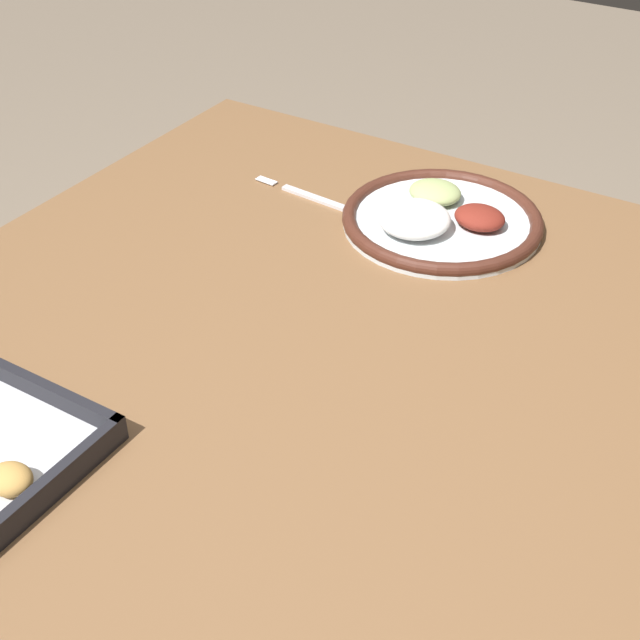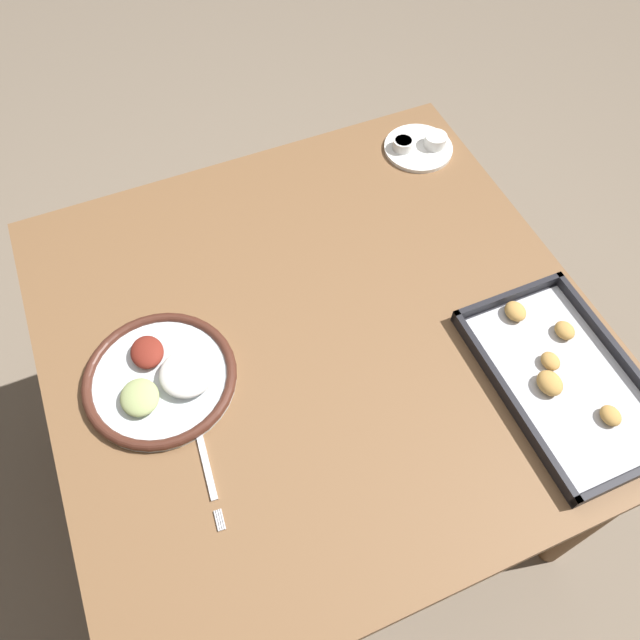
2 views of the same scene
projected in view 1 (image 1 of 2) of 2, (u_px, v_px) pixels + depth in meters
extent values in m
cube|color=brown|center=(317.00, 349.00, 1.09)|extent=(1.06, 1.08, 0.03)
cylinder|color=brown|center=(244.00, 294.00, 1.85)|extent=(0.06, 0.06, 0.74)
cylinder|color=silver|center=(442.00, 222.00, 1.29)|extent=(0.29, 0.29, 0.01)
torus|color=#472319|center=(442.00, 219.00, 1.29)|extent=(0.29, 0.29, 0.02)
ellipsoid|color=white|center=(414.00, 219.00, 1.25)|extent=(0.10, 0.10, 0.04)
ellipsoid|color=maroon|center=(480.00, 217.00, 1.26)|extent=(0.07, 0.06, 0.03)
ellipsoid|color=#9EAD6B|center=(435.00, 192.00, 1.32)|extent=(0.08, 0.07, 0.03)
cube|color=silver|center=(327.00, 202.00, 1.35)|extent=(0.16, 0.03, 0.00)
cylinder|color=silver|center=(269.00, 179.00, 1.41)|extent=(0.04, 0.01, 0.00)
cylinder|color=silver|center=(267.00, 180.00, 1.40)|extent=(0.04, 0.01, 0.00)
cylinder|color=silver|center=(266.00, 181.00, 1.40)|extent=(0.04, 0.01, 0.00)
cylinder|color=silver|center=(264.00, 182.00, 1.40)|extent=(0.04, 0.01, 0.00)
cube|color=black|center=(32.00, 501.00, 0.85)|extent=(0.01, 0.25, 0.02)
ellipsoid|color=#C18E47|center=(10.00, 479.00, 0.87)|extent=(0.05, 0.04, 0.03)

